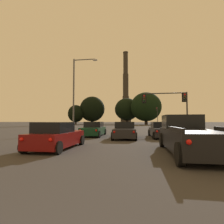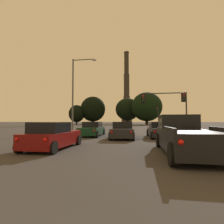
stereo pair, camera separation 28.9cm
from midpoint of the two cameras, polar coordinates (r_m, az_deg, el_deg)
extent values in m
cube|color=maroon|center=(10.15, -17.81, -8.29)|extent=(1.72, 4.00, 0.72)
cube|color=black|center=(9.76, -18.81, -4.76)|extent=(1.56, 1.90, 0.55)
cylinder|color=black|center=(12.00, -17.89, -8.53)|extent=(0.22, 0.60, 0.60)
cylinder|color=black|center=(11.34, -10.21, -8.96)|extent=(0.22, 0.60, 0.60)
cylinder|color=black|center=(9.23, -27.22, -10.05)|extent=(0.22, 0.60, 0.60)
cylinder|color=black|center=(8.36, -17.73, -11.01)|extent=(0.22, 0.60, 0.60)
sphere|color=red|center=(8.78, -27.85, -7.90)|extent=(0.17, 0.17, 0.17)
sphere|color=red|center=(8.04, -20.00, -8.55)|extent=(0.17, 0.17, 0.17)
cube|color=black|center=(8.58, 23.93, -8.27)|extent=(2.01, 5.40, 0.88)
cube|color=black|center=(10.25, 21.31, -2.94)|extent=(1.84, 1.80, 0.72)
cube|color=black|center=(6.99, 19.28, -5.34)|extent=(0.11, 2.43, 0.16)
cube|color=black|center=(7.56, 33.51, -4.83)|extent=(0.11, 2.43, 0.16)
cylinder|color=black|center=(10.59, 15.65, -8.78)|extent=(0.22, 0.80, 0.80)
cylinder|color=black|center=(10.98, 25.98, -8.38)|extent=(0.22, 0.80, 0.80)
cylinder|color=black|center=(6.27, 20.40, -12.78)|extent=(0.22, 0.80, 0.80)
sphere|color=red|center=(5.74, 22.93, -9.09)|extent=(0.17, 0.17, 0.17)
cube|color=#232328|center=(15.36, 4.11, -6.58)|extent=(2.02, 4.68, 0.70)
cube|color=black|center=(15.57, 4.13, -4.23)|extent=(1.73, 2.28, 0.55)
cylinder|color=black|center=(17.32, 1.43, -6.87)|extent=(0.25, 0.65, 0.64)
cylinder|color=black|center=(17.26, 7.30, -6.86)|extent=(0.25, 0.65, 0.64)
cylinder|color=black|center=(13.55, 0.03, -7.94)|extent=(0.25, 0.65, 0.64)
cylinder|color=black|center=(13.47, 7.56, -7.94)|extent=(0.25, 0.65, 0.64)
sphere|color=red|center=(13.09, 0.53, -6.53)|extent=(0.17, 0.17, 0.17)
sphere|color=red|center=(13.03, 6.88, -6.53)|extent=(0.17, 0.17, 0.17)
cube|color=#232328|center=(16.59, 15.76, -6.21)|extent=(2.01, 4.68, 0.70)
cube|color=black|center=(16.79, 15.60, -4.04)|extent=(1.72, 2.27, 0.55)
cylinder|color=black|center=(18.37, 12.08, -6.58)|extent=(0.25, 0.65, 0.64)
cylinder|color=black|center=(18.62, 17.51, -6.46)|extent=(0.25, 0.65, 0.64)
cylinder|color=black|center=(14.60, 13.54, -7.50)|extent=(0.25, 0.65, 0.64)
cylinder|color=black|center=(14.92, 20.32, -7.30)|extent=(0.25, 0.65, 0.64)
sphere|color=red|center=(14.18, 14.38, -6.17)|extent=(0.17, 0.17, 0.17)
sphere|color=red|center=(14.45, 20.08, -6.02)|extent=(0.17, 0.17, 0.17)
cube|color=#0F3823|center=(17.74, -6.06, -6.09)|extent=(2.01, 4.68, 0.70)
cube|color=black|center=(17.94, -5.89, -4.06)|extent=(1.72, 2.27, 0.55)
cylinder|color=black|center=(19.80, -7.36, -6.36)|extent=(0.25, 0.65, 0.64)
cylinder|color=black|center=(19.45, -2.29, -6.44)|extent=(0.25, 0.65, 0.64)
cylinder|color=black|center=(16.14, -10.62, -7.10)|extent=(0.25, 0.65, 0.64)
cylinder|color=black|center=(15.72, -4.42, -7.25)|extent=(0.25, 0.65, 0.64)
sphere|color=red|center=(15.67, -10.49, -5.90)|extent=(0.17, 0.17, 0.17)
sphere|color=red|center=(15.31, -5.30, -6.01)|extent=(0.17, 0.17, 0.17)
cylinder|color=#2D2D30|center=(24.57, 23.45, -0.05)|extent=(0.18, 0.18, 5.29)
cylinder|color=black|center=(24.59, 23.58, -6.11)|extent=(0.40, 0.40, 0.10)
cube|color=#282828|center=(24.67, 22.70, 4.53)|extent=(0.34, 0.34, 1.04)
cube|color=black|center=(24.85, 22.61, 4.47)|extent=(0.58, 0.03, 1.25)
sphere|color=red|center=(24.53, 22.79, 5.33)|extent=(0.22, 0.22, 0.22)
sphere|color=#352604|center=(24.49, 22.81, 4.58)|extent=(0.22, 0.22, 0.22)
sphere|color=black|center=(24.45, 22.82, 3.83)|extent=(0.22, 0.22, 0.22)
cylinder|color=#2D2D30|center=(24.30, 17.03, 5.90)|extent=(5.47, 0.14, 0.14)
sphere|color=#2D2D30|center=(24.82, 23.33, 5.82)|extent=(0.18, 0.18, 0.18)
cube|color=#282828|center=(23.99, 10.54, 4.39)|extent=(0.34, 0.34, 1.04)
cube|color=black|center=(24.16, 10.53, 4.33)|extent=(0.58, 0.03, 1.25)
sphere|color=red|center=(23.84, 10.54, 5.21)|extent=(0.22, 0.22, 0.22)
sphere|color=#352604|center=(23.80, 10.55, 4.44)|extent=(0.22, 0.22, 0.22)
sphere|color=black|center=(23.76, 10.56, 3.67)|extent=(0.22, 0.22, 0.22)
cylinder|color=#2D2D30|center=(60.84, 14.95, -1.35)|extent=(0.18, 0.18, 6.28)
cylinder|color=black|center=(60.83, 14.99, -4.26)|extent=(0.40, 0.40, 0.10)
cube|color=#282828|center=(60.92, 14.65, 0.97)|extent=(0.34, 0.34, 1.04)
cube|color=black|center=(61.10, 14.63, 0.96)|extent=(0.58, 0.03, 1.25)
sphere|color=red|center=(60.76, 14.66, 1.29)|extent=(0.22, 0.22, 0.22)
sphere|color=#352604|center=(60.74, 14.67, 0.98)|extent=(0.22, 0.22, 0.22)
sphere|color=black|center=(60.71, 14.67, 0.68)|extent=(0.22, 0.22, 0.22)
cylinder|color=#56565B|center=(23.07, -12.35, 5.26)|extent=(0.20, 0.20, 9.55)
cylinder|color=#56565B|center=(23.72, -8.91, 16.53)|extent=(2.82, 0.12, 0.12)
sphere|color=#56565B|center=(24.17, -12.22, 16.18)|extent=(0.20, 0.20, 0.20)
ellipsoid|color=silver|center=(23.30, -5.48, 16.56)|extent=(0.64, 0.36, 0.26)
cylinder|color=#2B2722|center=(124.40, 4.91, -2.97)|extent=(7.37, 7.37, 3.09)
cylinder|color=#332D28|center=(124.78, 4.89, 1.45)|extent=(4.61, 4.61, 16.16)
cylinder|color=#332D28|center=(127.06, 4.85, 8.74)|extent=(3.96, 3.96, 16.16)
cylinder|color=#332D28|center=(131.30, 4.82, 15.66)|extent=(3.32, 3.32, 16.16)
cylinder|color=#38322C|center=(133.97, 4.80, 18.79)|extent=(3.72, 3.72, 0.70)
cylinder|color=black|center=(78.73, 11.42, -2.93)|extent=(1.35, 1.35, 3.03)
ellipsoid|color=black|center=(78.99, 11.37, 1.68)|extent=(13.52, 12.17, 12.89)
cylinder|color=black|center=(84.03, -6.18, -3.06)|extent=(1.19, 1.19, 2.78)
ellipsoid|color=black|center=(84.23, -6.16, 0.96)|extent=(11.95, 10.75, 12.02)
cylinder|color=black|center=(83.21, -11.39, -3.28)|extent=(0.75, 0.75, 2.01)
ellipsoid|color=black|center=(83.29, -11.36, -0.52)|extent=(7.49, 6.74, 8.05)
cylinder|color=black|center=(83.86, 5.23, -2.92)|extent=(1.16, 1.16, 3.19)
ellipsoid|color=black|center=(84.05, 5.21, 0.89)|extent=(11.59, 10.43, 10.64)
camera|label=1|loc=(0.14, -89.79, -0.01)|focal=28.00mm
camera|label=2|loc=(0.14, 90.21, 0.01)|focal=28.00mm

